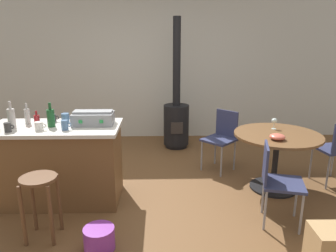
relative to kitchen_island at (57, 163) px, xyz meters
name	(u,v)px	position (x,y,z in m)	size (l,w,h in m)	color
ground_plane	(154,196)	(1.13, 0.03, -0.46)	(8.80, 8.80, 0.00)	brown
back_wall	(156,67)	(1.13, 2.56, 0.89)	(8.00, 0.10, 2.70)	beige
kitchen_island	(57,163)	(0.00, 0.00, 0.00)	(1.48, 0.73, 0.91)	brown
wooden_stool	(40,193)	(0.07, -0.76, 0.01)	(0.34, 0.34, 0.64)	brown
dining_table	(277,147)	(2.66, 0.22, 0.10)	(1.06, 1.06, 0.73)	black
folding_chair_far	(222,136)	(2.09, 0.88, 0.05)	(0.57, 0.57, 0.86)	navy
folding_chair_left	(277,178)	(2.39, -0.56, 0.04)	(0.49, 0.49, 0.85)	navy
wood_stove	(176,117)	(1.49, 1.87, 0.09)	(0.44, 0.45, 2.21)	black
toolbox	(93,118)	(0.44, 0.06, 0.53)	(0.46, 0.27, 0.16)	gray
bottle_0	(11,118)	(-0.43, -0.07, 0.57)	(0.08, 0.08, 0.30)	#B7B2AD
bottle_1	(27,116)	(-0.33, 0.11, 0.55)	(0.06, 0.06, 0.24)	#B7B2AD
bottle_2	(51,118)	(-0.01, -0.02, 0.56)	(0.08, 0.08, 0.27)	#194C23
bottle_4	(37,121)	(-0.17, -0.02, 0.52)	(0.06, 0.06, 0.18)	maroon
cup_0	(39,126)	(-0.10, -0.16, 0.50)	(0.12, 0.09, 0.09)	white
cup_1	(8,127)	(-0.41, -0.22, 0.51)	(0.11, 0.07, 0.10)	#383838
cup_2	(53,118)	(-0.07, 0.20, 0.50)	(0.12, 0.08, 0.09)	#383838
cup_3	(65,125)	(0.18, -0.16, 0.51)	(0.11, 0.07, 0.11)	#4C7099
cup_4	(65,118)	(0.09, 0.17, 0.51)	(0.13, 0.09, 0.11)	#4C7099
wine_glass	(274,121)	(2.68, 0.44, 0.38)	(0.07, 0.07, 0.14)	silver
serving_bowl	(277,137)	(2.57, -0.01, 0.31)	(0.18, 0.18, 0.07)	#DB6651
plastic_bucket	(99,238)	(0.64, -0.95, -0.35)	(0.29, 0.29, 0.21)	purple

